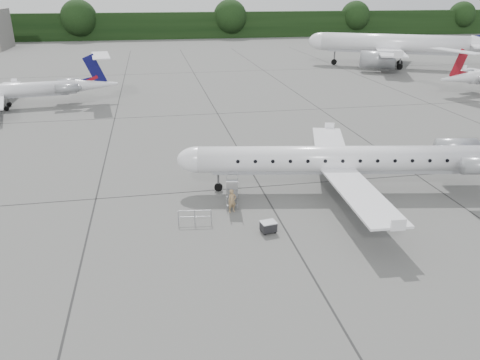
{
  "coord_description": "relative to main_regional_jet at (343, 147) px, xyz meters",
  "views": [
    {
      "loc": [
        -13.43,
        -27.15,
        14.66
      ],
      "look_at": [
        -7.82,
        2.59,
        2.3
      ],
      "focal_mm": 35.0,
      "sensor_mm": 36.0,
      "label": 1
    }
  ],
  "objects": [
    {
      "name": "passenger",
      "position": [
        -8.93,
        -2.22,
        -2.76
      ],
      "size": [
        0.7,
        0.55,
        1.71
      ],
      "primitive_type": "imported",
      "rotation": [
        0.0,
        0.0,
        0.25
      ],
      "color": "#987A53",
      "rests_on": "ground"
    },
    {
      "name": "main_regional_jet",
      "position": [
        0.0,
        0.0,
        0.0
      ],
      "size": [
        31.32,
        24.9,
        7.24
      ],
      "primitive_type": null,
      "rotation": [
        0.0,
        0.0,
        -0.17
      ],
      "color": "white",
      "rests_on": "ground"
    },
    {
      "name": "airstair",
      "position": [
        -8.68,
        -0.83,
        -2.48
      ],
      "size": [
        1.27,
        2.64,
        2.27
      ],
      "primitive_type": null,
      "rotation": [
        0.0,
        0.0,
        -0.17
      ],
      "color": "white",
      "rests_on": "ground"
    },
    {
      "name": "ground",
      "position": [
        -0.5,
        -4.57,
        -3.62
      ],
      "size": [
        320.0,
        320.0,
        0.0
      ],
      "primitive_type": "plane",
      "color": "#5D5D5B",
      "rests_on": "ground"
    },
    {
      "name": "treeline",
      "position": [
        -0.5,
        125.43,
        0.38
      ],
      "size": [
        260.0,
        4.0,
        8.0
      ],
      "primitive_type": "cube",
      "color": "black",
      "rests_on": "ground"
    },
    {
      "name": "bg_narrowbody",
      "position": [
        33.95,
        57.47,
        2.84
      ],
      "size": [
        43.96,
        39.89,
        12.91
      ],
      "primitive_type": null,
      "rotation": [
        0.0,
        0.0,
        -0.5
      ],
      "color": "white",
      "rests_on": "ground"
    },
    {
      "name": "safety_railing",
      "position": [
        -11.71,
        -3.61,
        -3.12
      ],
      "size": [
        2.19,
        0.34,
        1.0
      ],
      "primitive_type": null,
      "rotation": [
        0.0,
        0.0,
        -0.12
      ],
      "color": "gray",
      "rests_on": "ground"
    },
    {
      "name": "baggage_cart",
      "position": [
        -7.13,
        -5.64,
        -3.21
      ],
      "size": [
        1.06,
        0.91,
        0.81
      ],
      "primitive_type": null,
      "rotation": [
        0.0,
        0.0,
        0.18
      ],
      "color": "black",
      "rests_on": "ground"
    }
  ]
}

